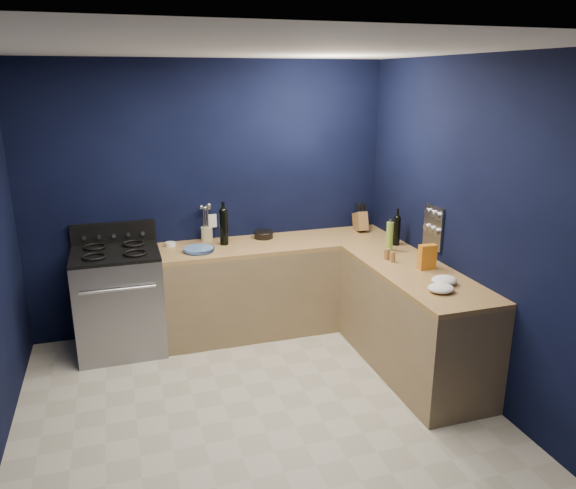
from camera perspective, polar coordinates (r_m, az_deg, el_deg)
name	(u,v)px	position (r m, az deg, el deg)	size (l,w,h in m)	color
floor	(258,416)	(4.34, -3.08, -17.30)	(3.50, 3.50, 0.02)	#AFA99A
ceiling	(252,47)	(3.60, -3.77, 19.73)	(3.50, 3.50, 0.02)	silver
wall_back	(211,198)	(5.44, -7.99, 4.74)	(3.50, 0.02, 2.60)	black
wall_right	(476,230)	(4.51, 18.82, 1.47)	(0.02, 3.50, 2.60)	black
wall_front	(367,379)	(2.24, 8.13, -13.60)	(3.50, 0.02, 2.60)	black
cab_back	(280,287)	(5.51, -0.87, -4.37)	(2.30, 0.63, 0.86)	olive
top_back	(279,243)	(5.37, -0.89, 0.11)	(2.30, 0.63, 0.04)	brown
cab_right	(412,323)	(4.85, 12.73, -7.89)	(0.63, 1.67, 0.86)	olive
top_right	(416,273)	(4.68, 13.09, -2.88)	(0.63, 1.67, 0.04)	brown
gas_range	(120,303)	(5.29, -16.99, -5.75)	(0.76, 0.66, 0.92)	gray
oven_door	(121,317)	(5.00, -16.90, -7.20)	(0.59, 0.02, 0.42)	black
cooktop	(115,253)	(5.13, -17.44, -0.84)	(0.76, 0.66, 0.03)	black
backguard	(113,233)	(5.39, -17.59, 1.15)	(0.76, 0.06, 0.20)	black
spice_panel	(433,227)	(4.96, 14.77, 1.75)	(0.02, 0.28, 0.38)	gray
wall_outlet	(212,221)	(5.47, -7.86, 2.44)	(0.09, 0.02, 0.13)	white
plate_stack	(199,250)	(5.12, -9.22, -0.52)	(0.27, 0.27, 0.03)	#335797
ramekin	(170,244)	(5.33, -12.04, 0.04)	(0.09, 0.09, 0.04)	white
utensil_crock	(207,234)	(5.42, -8.39, 1.07)	(0.11, 0.11, 0.14)	beige
wine_bottle_back	(224,227)	(5.26, -6.65, 1.76)	(0.08, 0.08, 0.33)	black
lemon_basket	(264,235)	(5.47, -2.54, 1.03)	(0.19, 0.19, 0.07)	black
knife_block	(360,222)	(5.76, 7.48, 2.35)	(0.11, 0.18, 0.19)	brown
wine_bottle_right	(397,231)	(5.31, 11.16, 1.36)	(0.07, 0.07, 0.27)	black
oil_bottle	(390,237)	(5.10, 10.45, 0.78)	(0.06, 0.06, 0.28)	#7DA738
spice_jar_near	(393,257)	(4.84, 10.76, -1.26)	(0.04, 0.04, 0.09)	olive
spice_jar_far	(387,254)	(4.89, 10.18, -0.99)	(0.05, 0.05, 0.10)	olive
crouton_bag	(427,257)	(4.71, 14.19, -1.26)	(0.14, 0.07, 0.21)	#A5330E
towel_front	(444,280)	(4.41, 15.82, -3.58)	(0.20, 0.17, 0.07)	white
towel_end	(441,288)	(4.26, 15.52, -4.37)	(0.20, 0.18, 0.06)	white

